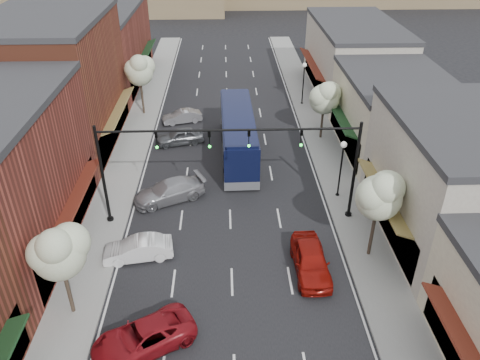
{
  "coord_description": "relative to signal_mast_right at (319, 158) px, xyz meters",
  "views": [
    {
      "loc": [
        -0.21,
        -17.56,
        18.63
      ],
      "look_at": [
        0.71,
        9.43,
        2.2
      ],
      "focal_mm": 35.0,
      "sensor_mm": 36.0,
      "label": 1
    }
  ],
  "objects": [
    {
      "name": "ground",
      "position": [
        -5.62,
        -8.0,
        -4.62
      ],
      "size": [
        160.0,
        160.0,
        0.0
      ],
      "primitive_type": "plane",
      "color": "black",
      "rests_on": "ground"
    },
    {
      "name": "sidewalk_left",
      "position": [
        -14.02,
        10.5,
        -4.55
      ],
      "size": [
        2.8,
        73.0,
        0.15
      ],
      "primitive_type": "cube",
      "color": "gray",
      "rests_on": "ground"
    },
    {
      "name": "sidewalk_right",
      "position": [
        2.78,
        10.5,
        -4.55
      ],
      "size": [
        2.8,
        73.0,
        0.15
      ],
      "primitive_type": "cube",
      "color": "gray",
      "rests_on": "ground"
    },
    {
      "name": "curb_left",
      "position": [
        -12.62,
        10.5,
        -4.55
      ],
      "size": [
        0.25,
        73.0,
        0.17
      ],
      "primitive_type": "cube",
      "color": "gray",
      "rests_on": "ground"
    },
    {
      "name": "curb_right",
      "position": [
        1.38,
        10.5,
        -4.55
      ],
      "size": [
        0.25,
        73.0,
        0.17
      ],
      "primitive_type": "cube",
      "color": "gray",
      "rests_on": "ground"
    },
    {
      "name": "bldg_left_midfar",
      "position": [
        -19.86,
        12.0,
        0.78
      ],
      "size": [
        10.14,
        14.1,
        10.9
      ],
      "color": "brown",
      "rests_on": "ground"
    },
    {
      "name": "bldg_left_far",
      "position": [
        -19.84,
        28.0,
        -0.46
      ],
      "size": [
        10.14,
        18.1,
        8.4
      ],
      "color": "brown",
      "rests_on": "ground"
    },
    {
      "name": "bldg_right_midnear",
      "position": [
        8.1,
        -2.0,
        -0.72
      ],
      "size": [
        9.14,
        12.1,
        7.9
      ],
      "color": "#BDB4A2",
      "rests_on": "ground"
    },
    {
      "name": "bldg_right_midfar",
      "position": [
        8.08,
        10.0,
        -1.46
      ],
      "size": [
        9.14,
        12.1,
        6.4
      ],
      "color": "beige",
      "rests_on": "ground"
    },
    {
      "name": "bldg_right_far",
      "position": [
        8.09,
        24.0,
        -0.96
      ],
      "size": [
        9.14,
        16.1,
        7.4
      ],
      "color": "#BDB4A2",
      "rests_on": "ground"
    },
    {
      "name": "signal_mast_right",
      "position": [
        0.0,
        0.0,
        0.0
      ],
      "size": [
        8.22,
        0.46,
        7.0
      ],
      "color": "black",
      "rests_on": "ground"
    },
    {
      "name": "signal_mast_left",
      "position": [
        -11.24,
        0.0,
        0.0
      ],
      "size": [
        8.22,
        0.46,
        7.0
      ],
      "color": "black",
      "rests_on": "ground"
    },
    {
      "name": "tree_right_near",
      "position": [
        2.73,
        -4.05,
        -0.17
      ],
      "size": [
        2.85,
        2.65,
        5.95
      ],
      "color": "#47382B",
      "rests_on": "ground"
    },
    {
      "name": "tree_right_far",
      "position": [
        2.73,
        11.95,
        -0.63
      ],
      "size": [
        2.85,
        2.65,
        5.43
      ],
      "color": "#47382B",
      "rests_on": "ground"
    },
    {
      "name": "tree_left_near",
      "position": [
        -13.87,
        -8.05,
        -0.4
      ],
      "size": [
        2.85,
        2.65,
        5.69
      ],
      "color": "#47382B",
      "rests_on": "ground"
    },
    {
      "name": "tree_left_far",
      "position": [
        -13.87,
        17.95,
        -0.02
      ],
      "size": [
        2.85,
        2.65,
        6.13
      ],
      "color": "#47382B",
      "rests_on": "ground"
    },
    {
      "name": "lamp_post_near",
      "position": [
        2.18,
        2.5,
        -1.62
      ],
      "size": [
        0.44,
        0.44,
        4.44
      ],
      "color": "black",
      "rests_on": "ground"
    },
    {
      "name": "lamp_post_far",
      "position": [
        2.18,
        20.0,
        -1.62
      ],
      "size": [
        0.44,
        0.44,
        4.44
      ],
      "color": "black",
      "rests_on": "ground"
    },
    {
      "name": "coach_bus",
      "position": [
        -4.82,
        9.22,
        -2.72
      ],
      "size": [
        2.88,
        12.02,
        3.66
      ],
      "rotation": [
        0.0,
        0.0,
        0.02
      ],
      "color": "black",
      "rests_on": "ground"
    },
    {
      "name": "red_hatchback",
      "position": [
        -1.09,
        -5.25,
        -3.81
      ],
      "size": [
        2.0,
        4.79,
        1.62
      ],
      "primitive_type": "imported",
      "rotation": [
        0.0,
        0.0,
        0.02
      ],
      "color": "maroon",
      "rests_on": "ground"
    },
    {
      "name": "parked_car_a",
      "position": [
        -9.91,
        -10.33,
        -3.93
      ],
      "size": [
        5.45,
        4.43,
        1.38
      ],
      "primitive_type": "imported",
      "rotation": [
        0.0,
        0.0,
        -1.06
      ],
      "color": "maroon",
      "rests_on": "ground"
    },
    {
      "name": "parked_car_b",
      "position": [
        -11.17,
        -3.75,
        -3.95
      ],
      "size": [
        4.27,
        2.05,
        1.35
      ],
      "primitive_type": "imported",
      "rotation": [
        0.0,
        0.0,
        -1.41
      ],
      "color": "white",
      "rests_on": "ground"
    },
    {
      "name": "parked_car_c",
      "position": [
        -9.91,
        2.49,
        -3.88
      ],
      "size": [
        5.53,
        4.05,
        1.49
      ],
      "primitive_type": "imported",
      "rotation": [
        0.0,
        0.0,
        -1.14
      ],
      "color": "#9B9BA0",
      "rests_on": "ground"
    },
    {
      "name": "parked_car_d",
      "position": [
        -9.83,
        11.41,
        -3.91
      ],
      "size": [
        4.44,
        2.63,
        1.42
      ],
      "primitive_type": "imported",
      "rotation": [
        0.0,
        0.0,
        -1.33
      ],
      "color": "#515458",
      "rests_on": "ground"
    },
    {
      "name": "parked_car_e",
      "position": [
        -9.97,
        15.91,
        -4.01
      ],
      "size": [
        3.92,
        2.25,
        1.22
      ],
      "primitive_type": "imported",
      "rotation": [
        0.0,
        0.0,
        -1.3
      ],
      "color": "#A9A9AF",
      "rests_on": "ground"
    }
  ]
}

